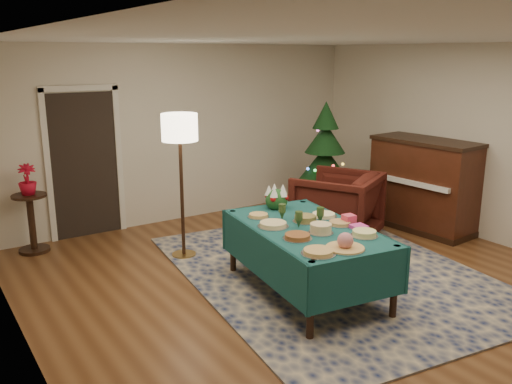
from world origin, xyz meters
TOP-DOWN VIEW (x-y plane):
  - room_shell at (0.00, 0.00)m, footprint 7.00×7.00m
  - doorway at (-1.60, 3.48)m, footprint 1.08×0.04m
  - rug at (0.37, 0.49)m, footprint 3.69×4.56m
  - buffet_table at (-0.22, 0.20)m, footprint 1.40×2.10m
  - platter_0 at (-0.65, -0.51)m, footprint 0.32×0.32m
  - platter_1 at (-0.36, -0.54)m, footprint 0.38×0.38m
  - platter_2 at (0.06, -0.37)m, footprint 0.28×0.28m
  - platter_3 at (-0.55, -0.06)m, footprint 0.30×0.30m
  - platter_4 at (-0.25, -0.06)m, footprint 0.26×0.26m
  - platter_5 at (0.11, 0.05)m, footprint 0.27×0.27m
  - platter_6 at (-0.53, 0.39)m, footprint 0.33×0.33m
  - platter_7 at (-0.14, 0.34)m, footprint 0.28×0.28m
  - platter_8 at (0.16, 0.38)m, footprint 0.30×0.30m
  - platter_9 at (-0.47, 0.76)m, footprint 0.25×0.25m
  - goblet_0 at (-0.29, 0.55)m, footprint 0.08×0.08m
  - goblet_1 at (-0.03, 0.22)m, footprint 0.08×0.08m
  - goblet_2 at (-0.32, 0.22)m, footprint 0.08×0.08m
  - napkin_stack at (0.19, -0.16)m, footprint 0.17×0.17m
  - gift_box at (0.22, 0.03)m, footprint 0.14×0.14m
  - centerpiece at (-0.08, 0.95)m, footprint 0.28×0.28m
  - armchair at (1.22, 1.32)m, footprint 1.38×1.35m
  - floor_lamp at (-0.84, 1.95)m, footprint 0.45×0.45m
  - side_table at (-2.43, 3.20)m, footprint 0.44×0.44m
  - potted_plant at (-2.43, 3.20)m, footprint 0.22×0.40m
  - christmas_tree at (1.77, 2.25)m, footprint 1.10×1.10m
  - piano at (2.65, 1.03)m, footprint 0.84×1.61m

SIDE VIEW (x-z plane):
  - rug at x=0.37m, z-range 0.00..0.02m
  - side_table at x=-2.43m, z-range -0.01..0.77m
  - armchair at x=1.22m, z-range 0.00..1.07m
  - buffet_table at x=-0.22m, z-range 0.23..0.99m
  - piano at x=2.65m, z-range -0.02..1.34m
  - platter_9 at x=-0.47m, z-range 0.76..0.81m
  - platter_5 at x=0.11m, z-range 0.76..0.81m
  - platter_8 at x=0.16m, z-range 0.76..0.81m
  - napkin_stack at x=0.19m, z-range 0.76..0.81m
  - platter_0 at x=-0.65m, z-range 0.76..0.81m
  - platter_3 at x=-0.55m, z-range 0.76..0.82m
  - platter_6 at x=-0.53m, z-range 0.76..0.82m
  - platter_2 at x=0.06m, z-range 0.76..0.83m
  - platter_7 at x=-0.14m, z-range 0.76..0.84m
  - platter_4 at x=-0.25m, z-range 0.76..0.87m
  - gift_box at x=0.22m, z-range 0.76..0.87m
  - platter_1 at x=-0.36m, z-range 0.74..0.91m
  - christmas_tree at x=1.77m, z-range -0.09..1.76m
  - goblet_0 at x=-0.29m, z-range 0.77..0.95m
  - goblet_1 at x=-0.03m, z-range 0.77..0.95m
  - goblet_2 at x=-0.32m, z-range 0.77..0.95m
  - potted_plant at x=-2.43m, z-range 0.78..1.01m
  - centerpiece at x=-0.08m, z-range 0.74..1.06m
  - doorway at x=-1.60m, z-range 0.02..2.18m
  - room_shell at x=0.00m, z-range -2.15..4.85m
  - floor_lamp at x=-0.84m, z-range 0.64..2.49m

